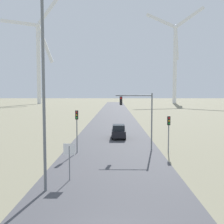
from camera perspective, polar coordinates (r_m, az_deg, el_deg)
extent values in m
cube|color=#47474C|center=(57.76, 0.40, -1.84)|extent=(10.00, 240.00, 0.01)
cylinder|color=slate|center=(16.24, -14.66, 4.97)|extent=(0.18, 0.18, 12.55)
cylinder|color=slate|center=(18.54, -9.25, -10.94)|extent=(0.07, 0.07, 2.39)
cube|color=white|center=(18.29, -9.29, -8.02)|extent=(0.81, 0.01, 0.81)
cube|color=red|center=(18.31, -9.29, -8.02)|extent=(0.76, 0.02, 0.76)
cylinder|color=slate|center=(26.46, -7.65, -4.29)|extent=(0.11, 0.11, 4.29)
cube|color=black|center=(26.27, -7.68, -0.64)|extent=(0.28, 0.24, 0.90)
sphere|color=red|center=(26.12, -7.73, -0.07)|extent=(0.16, 0.16, 0.16)
sphere|color=gold|center=(26.14, -7.73, -0.66)|extent=(0.16, 0.16, 0.16)
sphere|color=green|center=(26.16, -7.72, -1.25)|extent=(0.16, 0.16, 0.16)
cylinder|color=slate|center=(26.86, 12.21, -4.84)|extent=(0.11, 0.11, 3.72)
cube|color=black|center=(26.68, 12.26, -1.85)|extent=(0.28, 0.24, 0.90)
sphere|color=red|center=(26.52, 12.33, -1.30)|extent=(0.16, 0.16, 0.16)
sphere|color=gold|center=(26.54, 12.32, -1.88)|extent=(0.16, 0.16, 0.16)
sphere|color=green|center=(26.57, 12.31, -2.46)|extent=(0.16, 0.16, 0.16)
cylinder|color=slate|center=(27.66, 8.65, -2.14)|extent=(0.14, 0.14, 6.01)
cylinder|color=slate|center=(27.31, 4.76, 3.60)|extent=(3.79, 0.12, 0.12)
cube|color=black|center=(27.25, 1.97, 2.46)|extent=(0.28, 0.24, 0.90)
sphere|color=red|center=(27.11, 1.98, 3.02)|extent=(0.18, 0.18, 0.18)
cube|color=black|center=(35.02, 1.45, -4.53)|extent=(1.82, 4.11, 0.80)
cube|color=#1E2328|center=(34.77, 1.45, -3.35)|extent=(1.57, 2.11, 0.70)
cylinder|color=black|center=(36.34, 0.11, -4.85)|extent=(0.22, 0.66, 0.66)
cylinder|color=black|center=(36.36, 2.73, -4.85)|extent=(0.22, 0.66, 0.66)
cylinder|color=black|center=(33.83, 0.06, -5.52)|extent=(0.22, 0.66, 0.66)
cylinder|color=black|center=(33.85, 2.88, -5.52)|extent=(0.22, 0.66, 0.66)
cylinder|color=white|center=(153.41, -15.69, 9.83)|extent=(2.20, 2.20, 43.33)
sphere|color=white|center=(157.11, -15.85, 17.71)|extent=(2.60, 2.60, 2.60)
cube|color=white|center=(156.99, -13.37, 21.07)|extent=(14.65, 2.03, 17.57)
cube|color=white|center=(161.93, -19.67, 17.85)|extent=(21.09, 2.71, 5.06)
cube|color=white|center=(153.50, -14.34, 14.07)|extent=(9.28, 1.47, 20.36)
cylinder|color=white|center=(161.84, 13.53, 9.80)|extent=(2.20, 2.20, 44.66)
sphere|color=white|center=(165.59, 13.67, 17.51)|extent=(2.60, 2.60, 2.60)
cube|color=white|center=(163.62, 13.85, 14.19)|extent=(3.09, 1.02, 18.29)
cube|color=white|center=(167.51, 16.63, 19.22)|extent=(15.95, 3.28, 11.66)
cube|color=white|center=(166.47, 10.51, 19.00)|extent=(16.98, 3.46, 9.62)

